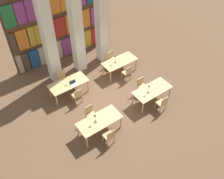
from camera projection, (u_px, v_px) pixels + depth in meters
The scene contains 22 objects.
ground_plane at pixel (110, 98), 12.46m from camera, with size 40.00×40.00×0.00m, color brown.
bookshelf_bank at pixel (61, 14), 13.20m from camera, with size 6.12×0.35×5.50m.
pillar_left at pixel (47, 29), 11.42m from camera, with size 0.54×0.54×6.00m.
pillar_center at pixel (75, 20), 12.05m from camera, with size 0.54×0.54×6.00m.
pillar_right at pixel (101, 11), 12.68m from camera, with size 0.54×0.54×6.00m.
reading_table_0 at pixel (99, 122), 10.52m from camera, with size 1.90×0.88×0.76m.
chair_0 at pixel (109, 136), 10.23m from camera, with size 0.42×0.40×0.89m.
chair_1 at pixel (90, 114), 11.07m from camera, with size 0.42×0.40×0.89m.
desk_lamp_0 at pixel (95, 117), 10.17m from camera, with size 0.14×0.14×0.48m.
reading_table_1 at pixel (152, 91), 11.84m from camera, with size 1.90×0.88×0.76m.
chair_2 at pixel (162, 103), 11.55m from camera, with size 0.42×0.40×0.89m.
chair_3 at pixel (142, 85), 12.39m from camera, with size 0.42×0.40×0.89m.
desk_lamp_1 at pixel (149, 88), 11.42m from camera, with size 0.14×0.14×0.47m.
reading_table_2 at pixel (68, 84), 12.18m from camera, with size 1.90×0.88×0.76m.
chair_4 at pixel (77, 95), 11.91m from camera, with size 0.42×0.40×0.89m.
chair_5 at pixel (63, 79), 12.75m from camera, with size 0.42×0.40×0.89m.
desk_lamp_2 at pixel (70, 77), 11.93m from camera, with size 0.14×0.14×0.49m.
laptop at pixel (73, 84), 12.01m from camera, with size 0.32×0.22×0.21m.
reading_table_3 at pixel (120, 62), 13.41m from camera, with size 1.90×0.88×0.76m.
chair_6 at pixel (127, 72), 13.11m from camera, with size 0.42×0.40×0.89m.
chair_7 at pixel (111, 59), 13.95m from camera, with size 0.42×0.40×0.89m.
desk_lamp_3 at pixel (115, 58), 13.04m from camera, with size 0.14×0.14×0.48m.
Camera 1 is at (-4.98, -7.05, 8.99)m, focal length 40.00 mm.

